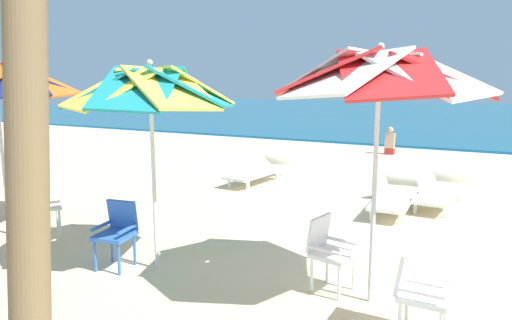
# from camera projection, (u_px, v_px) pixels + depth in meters

# --- Properties ---
(ground_plane) EXTENTS (80.00, 80.00, 0.00)m
(ground_plane) POSITION_uv_depth(u_px,v_px,m) (472.00, 239.00, 7.18)
(ground_plane) COLOR beige
(sea) EXTENTS (80.00, 36.00, 0.10)m
(sea) POSITION_uv_depth(u_px,v_px,m) (498.00, 116.00, 31.27)
(sea) COLOR #19607F
(sea) RESTS_ON ground
(surf_foam) EXTENTS (80.00, 0.70, 0.01)m
(surf_foam) POSITION_uv_depth(u_px,v_px,m) (490.00, 155.00, 15.32)
(surf_foam) COLOR white
(surf_foam) RESTS_ON ground
(beach_umbrella_0) EXTENTS (2.27, 2.27, 2.79)m
(beach_umbrella_0) POSITION_uv_depth(u_px,v_px,m) (379.00, 77.00, 4.75)
(beach_umbrella_0) COLOR silver
(beach_umbrella_0) RESTS_ON ground
(plastic_chair_0) EXTENTS (0.54, 0.51, 0.87)m
(plastic_chair_0) POSITION_uv_depth(u_px,v_px,m) (328.00, 249.00, 5.38)
(plastic_chair_0) COLOR white
(plastic_chair_0) RESTS_ON ground
(plastic_chair_1) EXTENTS (0.47, 0.45, 0.87)m
(plastic_chair_1) POSITION_uv_depth(u_px,v_px,m) (417.00, 288.00, 4.34)
(plastic_chair_1) COLOR white
(plastic_chair_1) RESTS_ON ground
(beach_umbrella_1) EXTENTS (2.13, 2.13, 2.66)m
(beach_umbrella_1) POSITION_uv_depth(u_px,v_px,m) (150.00, 90.00, 5.67)
(beach_umbrella_1) COLOR silver
(beach_umbrella_1) RESTS_ON ground
(plastic_chair_2) EXTENTS (0.51, 0.53, 0.87)m
(plastic_chair_2) POSITION_uv_depth(u_px,v_px,m) (117.00, 230.00, 6.05)
(plastic_chair_2) COLOR blue
(plastic_chair_2) RESTS_ON ground
(plastic_chair_3) EXTENTS (0.62, 0.63, 0.87)m
(plastic_chair_3) POSITION_uv_depth(u_px,v_px,m) (40.00, 204.00, 7.32)
(plastic_chair_3) COLOR white
(plastic_chair_3) RESTS_ON ground
(sun_lounger_1) EXTENTS (0.82, 2.19, 0.62)m
(sun_lounger_1) POSITION_uv_depth(u_px,v_px,m) (441.00, 191.00, 9.09)
(sun_lounger_1) COLOR white
(sun_lounger_1) RESTS_ON ground
(sun_lounger_2) EXTENTS (0.72, 2.17, 0.62)m
(sun_lounger_2) POSITION_uv_depth(u_px,v_px,m) (395.00, 196.00, 8.73)
(sun_lounger_2) COLOR white
(sun_lounger_2) RESTS_ON ground
(sun_lounger_3) EXTENTS (0.82, 2.19, 0.62)m
(sun_lounger_3) POSITION_uv_depth(u_px,v_px,m) (259.00, 171.00, 11.16)
(sun_lounger_3) COLOR white
(sun_lounger_3) RESTS_ON ground
(beachgoer_seated) EXTENTS (0.30, 0.93, 0.92)m
(beachgoer_seated) POSITION_uv_depth(u_px,v_px,m) (391.00, 145.00, 15.53)
(beachgoer_seated) COLOR red
(beachgoer_seated) RESTS_ON ground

